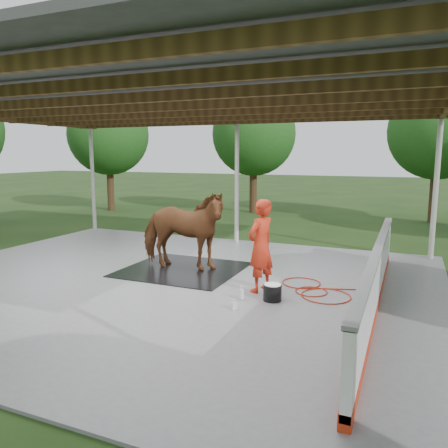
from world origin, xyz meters
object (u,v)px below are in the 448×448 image
at_px(dasher_board, 376,280).
at_px(horse, 182,230).
at_px(wash_bucket, 272,292).
at_px(handler, 261,246).

distance_m(dasher_board, horse, 4.69).
relative_size(dasher_board, wash_bucket, 22.43).
height_order(horse, handler, horse).
distance_m(dasher_board, wash_bucket, 1.94).
distance_m(horse, handler, 2.44).
bearing_deg(horse, handler, -115.55).
relative_size(dasher_board, horse, 3.49).
bearing_deg(handler, dasher_board, 107.35).
bearing_deg(dasher_board, wash_bucket, -169.29).
bearing_deg(wash_bucket, handler, 130.49).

